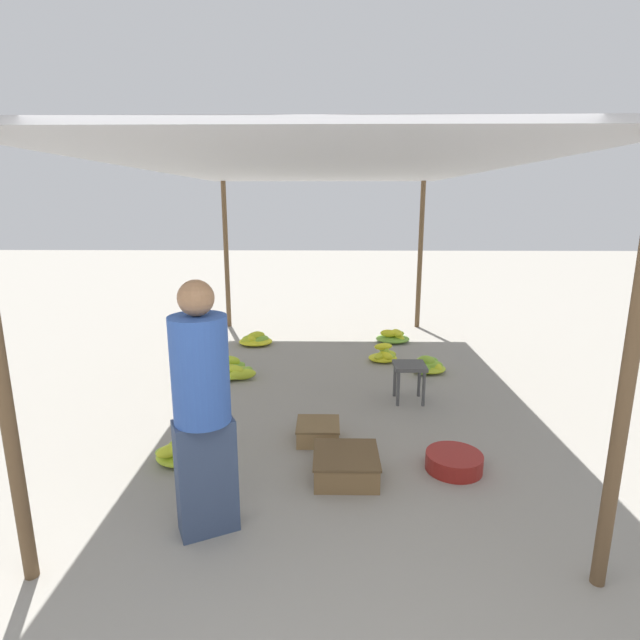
# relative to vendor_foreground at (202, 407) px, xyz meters

# --- Properties ---
(ground_plane) EXTENTS (40.00, 40.00, 0.00)m
(ground_plane) POSITION_rel_vendor_foreground_xyz_m (0.70, -0.75, -0.88)
(ground_plane) COLOR gray
(ground_plane) RESTS_ON ground
(canopy_post_front_left) EXTENTS (0.08, 0.08, 2.46)m
(canopy_post_front_left) POSITION_rel_vendor_foreground_xyz_m (-0.94, -0.45, 0.35)
(canopy_post_front_left) COLOR brown
(canopy_post_front_left) RESTS_ON ground
(canopy_post_front_right) EXTENTS (0.08, 0.08, 2.46)m
(canopy_post_front_right) POSITION_rel_vendor_foreground_xyz_m (2.35, -0.45, 0.35)
(canopy_post_front_right) COLOR brown
(canopy_post_front_right) RESTS_ON ground
(canopy_post_back_left) EXTENTS (0.08, 0.08, 2.46)m
(canopy_post_back_left) POSITION_rel_vendor_foreground_xyz_m (-0.94, 5.55, 0.35)
(canopy_post_back_left) COLOR brown
(canopy_post_back_left) RESTS_ON ground
(canopy_post_back_right) EXTENTS (0.08, 0.08, 2.46)m
(canopy_post_back_right) POSITION_rel_vendor_foreground_xyz_m (2.35, 5.55, 0.35)
(canopy_post_back_right) COLOR brown
(canopy_post_back_right) RESTS_ON ground
(canopy_tarp) EXTENTS (3.69, 6.39, 0.04)m
(canopy_tarp) POSITION_rel_vendor_foreground_xyz_m (0.70, 2.55, 1.60)
(canopy_tarp) COLOR #B2B2B7
(canopy_tarp) RESTS_ON canopy_post_front_left
(vendor_foreground) EXTENTS (0.48, 0.48, 1.69)m
(vendor_foreground) POSITION_rel_vendor_foreground_xyz_m (0.00, 0.00, 0.00)
(vendor_foreground) COLOR #384766
(vendor_foreground) RESTS_ON ground
(stool) EXTENTS (0.34, 0.34, 0.42)m
(stool) POSITION_rel_vendor_foreground_xyz_m (1.68, 2.23, -0.54)
(stool) COLOR #4C4C4C
(stool) RESTS_ON ground
(basin_black) EXTENTS (0.46, 0.46, 0.14)m
(basin_black) POSITION_rel_vendor_foreground_xyz_m (1.82, 0.79, -0.81)
(basin_black) COLOR maroon
(basin_black) RESTS_ON ground
(banana_pile_left_0) EXTENTS (0.51, 0.45, 0.21)m
(banana_pile_left_0) POSITION_rel_vendor_foreground_xyz_m (-0.32, 4.39, -0.80)
(banana_pile_left_0) COLOR #B6CD2B
(banana_pile_left_0) RESTS_ON ground
(banana_pile_left_1) EXTENTS (0.59, 0.47, 0.27)m
(banana_pile_left_1) POSITION_rel_vendor_foreground_xyz_m (-0.40, 0.91, -0.79)
(banana_pile_left_1) COLOR #CAD528
(banana_pile_left_1) RESTS_ON ground
(banana_pile_left_2) EXTENTS (0.66, 0.58, 0.22)m
(banana_pile_left_2) POSITION_rel_vendor_foreground_xyz_m (-0.41, 2.99, -0.81)
(banana_pile_left_2) COLOR #8ABC33
(banana_pile_left_2) RESTS_ON ground
(banana_pile_right_0) EXTENTS (0.41, 0.44, 0.26)m
(banana_pile_right_0) POSITION_rel_vendor_foreground_xyz_m (1.57, 3.62, -0.79)
(banana_pile_right_0) COLOR #C1D12A
(banana_pile_right_0) RESTS_ON ground
(banana_pile_right_1) EXTENTS (0.43, 0.49, 0.23)m
(banana_pile_right_1) POSITION_rel_vendor_foreground_xyz_m (2.07, 3.18, -0.79)
(banana_pile_right_1) COLOR #8EBD33
(banana_pile_right_1) RESTS_ON ground
(banana_pile_right_2) EXTENTS (0.52, 0.58, 0.21)m
(banana_pile_right_2) POSITION_rel_vendor_foreground_xyz_m (1.82, 4.61, -0.80)
(banana_pile_right_2) COLOR yellow
(banana_pile_right_2) RESTS_ON ground
(crate_near) EXTENTS (0.51, 0.51, 0.21)m
(crate_near) POSITION_rel_vendor_foreground_xyz_m (0.94, 0.66, -0.77)
(crate_near) COLOR brown
(crate_near) RESTS_ON ground
(crate_mid) EXTENTS (0.39, 0.39, 0.17)m
(crate_mid) POSITION_rel_vendor_foreground_xyz_m (0.71, 1.28, -0.79)
(crate_mid) COLOR #9E7A4C
(crate_mid) RESTS_ON ground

